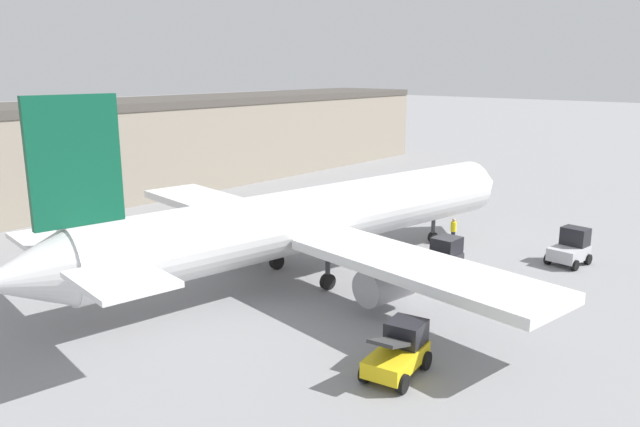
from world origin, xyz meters
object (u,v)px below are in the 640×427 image
Objects in this scene: airplane at (308,220)px; pushback_tug at (571,248)px; baggage_tug at (440,258)px; ground_crew_worker at (453,230)px; belt_loader_truck at (399,350)px.

airplane is 13.31× the size of pushback_tug.
baggage_tug is 8.69m from pushback_tug.
ground_crew_worker is at bearing -5.49° from airplane.
ground_crew_worker is 0.50× the size of baggage_tug.
pushback_tug reaches higher than ground_crew_worker.
belt_loader_truck reaches higher than ground_crew_worker.
belt_loader_truck is at bearing -174.10° from pushback_tug.
belt_loader_truck is 1.27× the size of pushback_tug.
airplane is 12.39m from ground_crew_worker.
pushback_tug is at bearing -9.31° from belt_loader_truck.
airplane reaches higher than ground_crew_worker.
baggage_tug is 1.04× the size of belt_loader_truck.
airplane is at bearing 50.05° from belt_loader_truck.
airplane is at bearing 135.55° from baggage_tug.
baggage_tug is 1.32× the size of pushback_tug.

